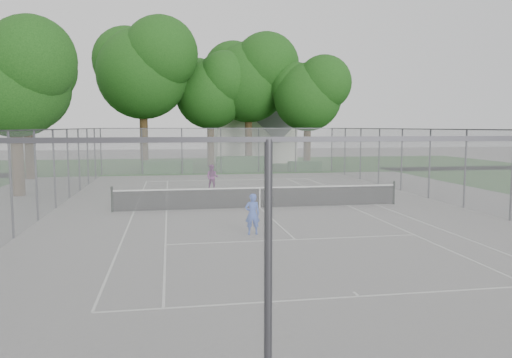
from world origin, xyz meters
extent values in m
plane|color=slate|center=(0.00, 0.00, 0.00)|extent=(120.00, 120.00, 0.00)
cube|color=#1A4614|center=(0.00, 26.00, 0.00)|extent=(60.00, 20.00, 0.00)
cube|color=silver|center=(0.00, -11.88, 0.01)|extent=(10.97, 0.06, 0.01)
cube|color=silver|center=(0.00, 11.88, 0.01)|extent=(10.97, 0.06, 0.01)
cube|color=silver|center=(-5.49, 0.00, 0.01)|extent=(0.06, 23.77, 0.01)
cube|color=silver|center=(5.49, 0.00, 0.01)|extent=(0.06, 23.77, 0.01)
cube|color=silver|center=(-4.12, 0.00, 0.01)|extent=(0.06, 23.77, 0.01)
cube|color=silver|center=(4.12, 0.00, 0.01)|extent=(0.06, 23.77, 0.01)
cube|color=silver|center=(0.00, -6.40, 0.01)|extent=(8.23, 0.06, 0.01)
cube|color=silver|center=(0.00, 6.40, 0.01)|extent=(8.23, 0.06, 0.01)
cube|color=silver|center=(0.00, 0.00, 0.01)|extent=(0.06, 12.80, 0.01)
cube|color=silver|center=(0.00, -11.73, 0.01)|extent=(0.06, 0.30, 0.01)
cube|color=silver|center=(0.00, 11.73, 0.01)|extent=(0.06, 0.30, 0.01)
cylinder|color=black|center=(-6.39, 0.00, 0.55)|extent=(0.10, 0.10, 1.10)
cylinder|color=black|center=(6.39, 0.00, 0.55)|extent=(0.10, 0.10, 1.10)
cube|color=black|center=(0.00, 0.00, 0.45)|extent=(12.67, 0.01, 0.86)
cube|color=silver|center=(0.00, 0.00, 0.91)|extent=(12.77, 0.03, 0.06)
cube|color=silver|center=(0.00, 0.00, 0.44)|extent=(0.05, 0.02, 0.88)
cylinder|color=#38383D|center=(-9.00, 17.00, 1.75)|extent=(0.08, 0.08, 3.50)
cylinder|color=#38383D|center=(9.00, 17.00, 1.75)|extent=(0.08, 0.08, 3.50)
cube|color=slate|center=(0.00, 17.00, 1.75)|extent=(18.00, 0.02, 3.50)
cube|color=slate|center=(-9.00, 0.00, 1.75)|extent=(0.02, 34.00, 3.50)
cube|color=slate|center=(9.00, 0.00, 1.75)|extent=(0.02, 34.00, 3.50)
cube|color=#38383D|center=(0.00, 17.00, 3.50)|extent=(18.00, 0.05, 0.05)
cube|color=#38383D|center=(-9.00, 0.00, 3.50)|extent=(0.05, 34.00, 0.05)
cube|color=#38383D|center=(9.00, 0.00, 3.50)|extent=(0.05, 34.00, 0.05)
cylinder|color=#362513|center=(-6.07, 21.91, 2.70)|extent=(0.68, 0.68, 5.40)
sphere|color=#133A0F|center=(-6.07, 21.91, 8.09)|extent=(7.68, 7.68, 7.68)
sphere|color=#133A0F|center=(-4.53, 20.76, 9.62)|extent=(6.14, 6.14, 6.14)
sphere|color=#133A0F|center=(-7.41, 22.87, 9.24)|extent=(5.76, 5.76, 5.76)
cylinder|color=#362513|center=(-0.27, 23.35, 2.18)|extent=(0.63, 0.63, 4.35)
sphere|color=#133A0F|center=(-0.27, 23.35, 6.52)|extent=(6.19, 6.19, 6.19)
sphere|color=#133A0F|center=(0.97, 22.42, 7.76)|extent=(4.95, 4.95, 4.95)
sphere|color=#133A0F|center=(-1.36, 24.12, 7.45)|extent=(4.64, 4.64, 4.64)
cylinder|color=#362513|center=(3.22, 23.58, 2.55)|extent=(0.67, 0.67, 5.09)
sphere|color=#133A0F|center=(3.22, 23.58, 7.63)|extent=(7.24, 7.24, 7.24)
sphere|color=#133A0F|center=(4.67, 22.50, 9.08)|extent=(5.80, 5.80, 5.80)
sphere|color=#133A0F|center=(1.95, 24.49, 8.72)|extent=(5.43, 5.43, 5.43)
cylinder|color=#362513|center=(7.84, 20.25, 2.05)|extent=(0.62, 0.62, 4.11)
sphere|color=#133A0F|center=(7.84, 20.25, 6.15)|extent=(5.84, 5.84, 5.84)
sphere|color=#133A0F|center=(9.01, 19.37, 7.32)|extent=(4.67, 4.67, 4.67)
sphere|color=#133A0F|center=(6.82, 20.98, 7.03)|extent=(4.38, 4.38, 4.38)
cylinder|color=#362513|center=(-13.53, 15.09, 2.08)|extent=(0.63, 0.63, 4.17)
sphere|color=#133A0F|center=(-13.53, 15.09, 6.25)|extent=(5.93, 5.93, 5.93)
sphere|color=#133A0F|center=(-12.35, 14.20, 7.43)|extent=(4.74, 4.74, 4.74)
sphere|color=#133A0F|center=(-14.57, 15.83, 7.14)|extent=(4.45, 4.45, 4.45)
cylinder|color=#362513|center=(-11.78, 6.08, 1.95)|extent=(0.61, 0.61, 3.90)
sphere|color=#133A0F|center=(-11.78, 6.08, 5.84)|extent=(5.55, 5.55, 5.55)
sphere|color=#133A0F|center=(-10.67, 5.25, 6.95)|extent=(4.44, 4.44, 4.44)
cube|color=#194F19|center=(-4.16, 17.80, 0.49)|extent=(3.94, 1.18, 0.99)
cube|color=#194F19|center=(1.70, 18.21, 0.61)|extent=(3.91, 1.12, 1.23)
cube|color=#194F19|center=(6.96, 17.77, 0.40)|extent=(2.65, 0.97, 0.80)
cube|color=silver|center=(4.60, 29.35, 2.98)|extent=(7.94, 5.95, 5.95)
cube|color=#58575D|center=(4.60, 29.35, 5.95)|extent=(7.86, 6.15, 7.86)
imported|color=blue|center=(-1.22, -5.35, 0.70)|extent=(0.51, 0.33, 1.39)
imported|color=#6D2467|center=(-1.56, 6.73, 0.73)|extent=(0.87, 0.78, 1.47)
camera|label=1|loc=(-3.94, -21.69, 3.62)|focal=35.00mm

